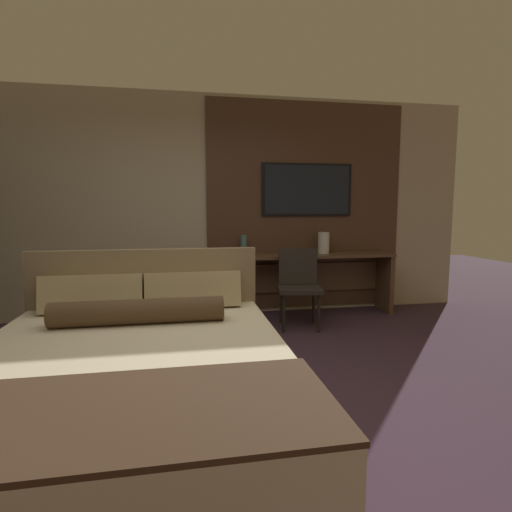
% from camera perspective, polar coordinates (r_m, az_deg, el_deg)
% --- Properties ---
extents(ground_plane, '(16.00, 16.00, 0.00)m').
position_cam_1_polar(ground_plane, '(2.92, -5.20, -21.21)').
color(ground_plane, '#3D2838').
extents(wall_back_tv_panel, '(7.20, 0.09, 2.80)m').
position_cam_1_polar(wall_back_tv_panel, '(5.18, -5.72, 7.06)').
color(wall_back_tv_panel, '#BCAD8E').
rests_on(wall_back_tv_panel, ground_plane).
extents(bed, '(1.80, 2.21, 1.05)m').
position_cam_1_polar(bed, '(2.54, -17.20, -17.63)').
color(bed, '#33281E').
rests_on(bed, ground_plane).
extents(desk, '(2.13, 0.46, 0.79)m').
position_cam_1_polar(desk, '(5.24, 7.72, -2.36)').
color(desk, brown).
rests_on(desk, ground_plane).
extents(tv, '(1.21, 0.04, 0.68)m').
position_cam_1_polar(tv, '(5.35, 7.31, 9.37)').
color(tv, black).
extents(desk_chair, '(0.56, 0.56, 0.90)m').
position_cam_1_polar(desk_chair, '(4.69, 6.11, -3.46)').
color(desk_chair, '#28231E').
rests_on(desk_chair, ground_plane).
extents(vase_tall, '(0.15, 0.15, 0.28)m').
position_cam_1_polar(vase_tall, '(5.27, 9.64, 1.88)').
color(vase_tall, silver).
rests_on(vase_tall, desk).
extents(vase_short, '(0.08, 0.08, 0.25)m').
position_cam_1_polar(vase_short, '(5.06, -1.78, 1.60)').
color(vase_short, '#4C706B').
rests_on(vase_short, desk).
extents(book, '(0.25, 0.21, 0.03)m').
position_cam_1_polar(book, '(5.18, 6.22, 0.47)').
color(book, navy).
rests_on(book, desk).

